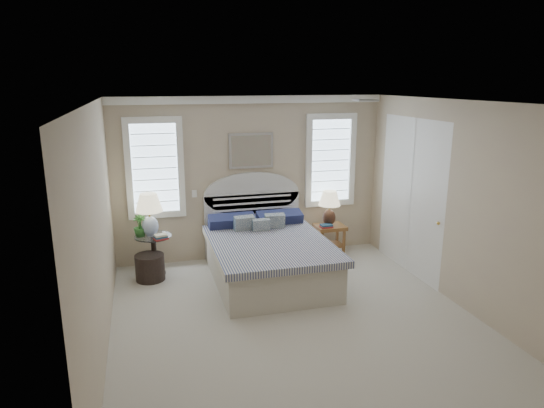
{
  "coord_description": "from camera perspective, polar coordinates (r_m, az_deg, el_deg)",
  "views": [
    {
      "loc": [
        -1.76,
        -5.24,
        2.93
      ],
      "look_at": [
        -0.05,
        1.0,
        1.28
      ],
      "focal_mm": 32.0,
      "sensor_mm": 36.0,
      "label": 1
    }
  ],
  "objects": [
    {
      "name": "floor",
      "position": [
        6.26,
        2.91,
        -13.65
      ],
      "size": [
        4.5,
        5.0,
        0.01
      ],
      "primitive_type": "cube",
      "color": "#B7AF9C",
      "rests_on": "ground"
    },
    {
      "name": "ceiling",
      "position": [
        5.53,
        3.27,
        11.88
      ],
      "size": [
        4.5,
        5.0,
        0.01
      ],
      "primitive_type": "cube",
      "color": "silver",
      "rests_on": "wall_back"
    },
    {
      "name": "wall_back",
      "position": [
        8.1,
        -2.49,
        3.02
      ],
      "size": [
        4.5,
        0.02,
        2.7
      ],
      "primitive_type": "cube",
      "color": "#C8B796",
      "rests_on": "floor"
    },
    {
      "name": "wall_left",
      "position": [
        5.5,
        -19.81,
        -3.29
      ],
      "size": [
        0.02,
        5.0,
        2.7
      ],
      "primitive_type": "cube",
      "color": "#C8B796",
      "rests_on": "floor"
    },
    {
      "name": "wall_right",
      "position": [
        6.79,
        21.43,
        -0.19
      ],
      "size": [
        0.02,
        5.0,
        2.7
      ],
      "primitive_type": "cube",
      "color": "#C8B796",
      "rests_on": "floor"
    },
    {
      "name": "crown_molding",
      "position": [
        7.91,
        -2.52,
        12.18
      ],
      "size": [
        4.5,
        0.08,
        0.12
      ],
      "primitive_type": "cube",
      "color": "white",
      "rests_on": "wall_back"
    },
    {
      "name": "hvac_vent",
      "position": [
        6.73,
        10.98,
        11.91
      ],
      "size": [
        0.3,
        0.2,
        0.02
      ],
      "primitive_type": "cube",
      "color": "#B2B2B2",
      "rests_on": "ceiling"
    },
    {
      "name": "switch_plate",
      "position": [
        7.97,
        -9.12,
        1.21
      ],
      "size": [
        0.08,
        0.01,
        0.12
      ],
      "primitive_type": "cube",
      "color": "white",
      "rests_on": "wall_back"
    },
    {
      "name": "window_left",
      "position": [
        7.84,
        -13.61,
        4.12
      ],
      "size": [
        0.9,
        0.06,
        1.6
      ],
      "primitive_type": "cube",
      "color": "#C3E0F7",
      "rests_on": "wall_back"
    },
    {
      "name": "window_right",
      "position": [
        8.45,
        6.86,
        5.13
      ],
      "size": [
        0.9,
        0.06,
        1.6
      ],
      "primitive_type": "cube",
      "color": "#C3E0F7",
      "rests_on": "wall_back"
    },
    {
      "name": "painting",
      "position": [
        7.98,
        -2.46,
        6.28
      ],
      "size": [
        0.74,
        0.04,
        0.58
      ],
      "primitive_type": "cube",
      "color": "silver",
      "rests_on": "wall_back"
    },
    {
      "name": "closet_door",
      "position": [
        7.77,
        16.01,
        0.87
      ],
      "size": [
        0.02,
        1.8,
        2.4
      ],
      "primitive_type": "cube",
      "color": "white",
      "rests_on": "floor"
    },
    {
      "name": "bed",
      "position": [
        7.38,
        -0.59,
        -5.88
      ],
      "size": [
        1.72,
        2.28,
        1.47
      ],
      "color": "beige",
      "rests_on": "floor"
    },
    {
      "name": "side_table_left",
      "position": [
        7.73,
        -13.71,
        -5.36
      ],
      "size": [
        0.56,
        0.56,
        0.63
      ],
      "color": "black",
      "rests_on": "floor"
    },
    {
      "name": "nightstand_right",
      "position": [
        8.4,
        6.82,
        -3.46
      ],
      "size": [
        0.5,
        0.4,
        0.53
      ],
      "color": "brown",
      "rests_on": "floor"
    },
    {
      "name": "floor_pot",
      "position": [
        7.6,
        -14.15,
        -7.24
      ],
      "size": [
        0.51,
        0.51,
        0.4
      ],
      "primitive_type": "cylinder",
      "rotation": [
        0.0,
        0.0,
        -0.2
      ],
      "color": "black",
      "rests_on": "floor"
    },
    {
      "name": "lamp_left",
      "position": [
        7.55,
        -14.25,
        -0.68
      ],
      "size": [
        0.54,
        0.54,
        0.67
      ],
      "rotation": [
        0.0,
        0.0,
        0.42
      ],
      "color": "silver",
      "rests_on": "side_table_left"
    },
    {
      "name": "lamp_right",
      "position": [
        8.28,
        6.77,
        -0.02
      ],
      "size": [
        0.43,
        0.43,
        0.6
      ],
      "rotation": [
        0.0,
        0.0,
        -0.19
      ],
      "color": "black",
      "rests_on": "nightstand_right"
    },
    {
      "name": "potted_plant",
      "position": [
        7.62,
        -15.3,
        -2.48
      ],
      "size": [
        0.19,
        0.19,
        0.34
      ],
      "primitive_type": "imported",
      "rotation": [
        0.0,
        0.0,
        0.01
      ],
      "color": "#36702C",
      "rests_on": "side_table_left"
    },
    {
      "name": "books_left",
      "position": [
        7.43,
        -12.95,
        -3.81
      ],
      "size": [
        0.23,
        0.2,
        0.08
      ],
      "rotation": [
        0.0,
        0.0,
        0.35
      ],
      "color": "#AB2B2A",
      "rests_on": "side_table_left"
    },
    {
      "name": "books_right",
      "position": [
        8.22,
        6.41,
        -2.58
      ],
      "size": [
        0.22,
        0.17,
        0.05
      ],
      "rotation": [
        0.0,
        0.0,
        0.11
      ],
      "color": "#AB2B2A",
      "rests_on": "nightstand_right"
    }
  ]
}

